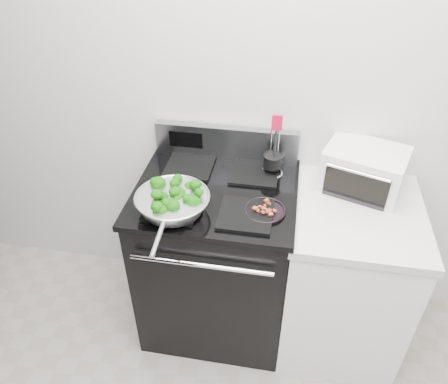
% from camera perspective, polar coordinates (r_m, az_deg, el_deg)
% --- Properties ---
extents(back_wall, '(4.00, 0.02, 2.70)m').
position_cam_1_polar(back_wall, '(2.19, 8.46, 13.24)').
color(back_wall, beige).
rests_on(back_wall, ground).
extents(gas_range, '(0.79, 0.69, 1.13)m').
position_cam_1_polar(gas_range, '(2.43, -0.95, -8.45)').
color(gas_range, black).
rests_on(gas_range, floor).
extents(counter, '(0.62, 0.68, 0.92)m').
position_cam_1_polar(counter, '(2.45, 15.29, -10.62)').
color(counter, white).
rests_on(counter, floor).
extents(skillet, '(0.34, 0.54, 0.07)m').
position_cam_1_polar(skillet, '(1.97, -6.75, -1.30)').
color(skillet, silver).
rests_on(skillet, gas_range).
extents(broccoli_pile, '(0.27, 0.27, 0.09)m').
position_cam_1_polar(broccoli_pile, '(1.96, -6.78, -0.81)').
color(broccoli_pile, black).
rests_on(broccoli_pile, skillet).
extents(bacon_plate, '(0.19, 0.19, 0.04)m').
position_cam_1_polar(bacon_plate, '(1.99, 5.36, -2.20)').
color(bacon_plate, black).
rests_on(bacon_plate, gas_range).
extents(utensil_holder, '(0.11, 0.11, 0.34)m').
position_cam_1_polar(utensil_holder, '(2.21, 6.37, 3.69)').
color(utensil_holder, silver).
rests_on(utensil_holder, gas_range).
extents(toaster_oven, '(0.44, 0.39, 0.21)m').
position_cam_1_polar(toaster_oven, '(2.23, 17.79, 2.85)').
color(toaster_oven, silver).
rests_on(toaster_oven, counter).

